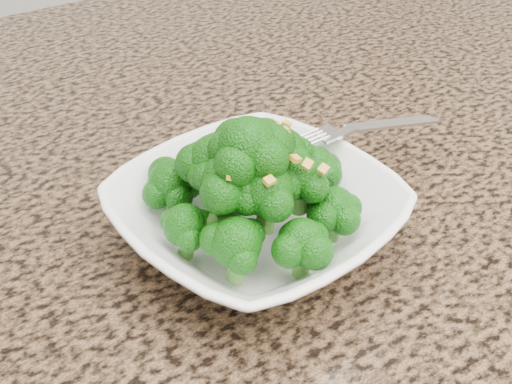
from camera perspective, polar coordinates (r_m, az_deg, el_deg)
granite_counter at (r=0.62m, az=-0.43°, el=1.09°), size 1.64×1.04×0.03m
bowl at (r=0.51m, az=0.00°, el=-2.16°), size 0.24×0.24×0.05m
broccoli_pile at (r=0.47m, az=0.00°, el=3.93°), size 0.19×0.19×0.08m
garlic_topping at (r=0.45m, az=0.00°, el=8.30°), size 0.11×0.11×0.01m
fork at (r=0.56m, az=8.22°, el=5.44°), size 0.18×0.03×0.01m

